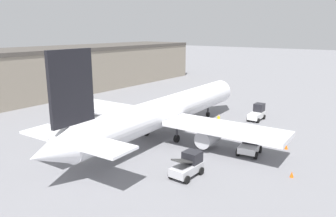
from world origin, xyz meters
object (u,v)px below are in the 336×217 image
airplane (163,112)px  pushback_tug (257,113)px  belt_loader_truck (188,165)px  safety_cone_far (292,174)px  baggage_tug (250,145)px  ground_crew_worker (218,121)px  safety_cone_near (286,147)px

airplane → pushback_tug: size_ratio=10.62×
airplane → pushback_tug: airplane is taller
belt_loader_truck → safety_cone_far: bearing=-54.2°
baggage_tug → ground_crew_worker: bearing=38.9°
baggage_tug → safety_cone_near: (3.67, -2.75, -0.66)m
baggage_tug → pushback_tug: bearing=10.1°
safety_cone_far → pushback_tug: bearing=30.2°
baggage_tug → pushback_tug: pushback_tug is taller
airplane → baggage_tug: 10.88m
safety_cone_far → airplane: bearing=82.6°
ground_crew_worker → safety_cone_near: size_ratio=3.14×
baggage_tug → pushback_tug: size_ratio=0.87×
baggage_tug → safety_cone_near: bearing=-45.0°
ground_crew_worker → baggage_tug: (-6.74, -7.23, 0.01)m
belt_loader_truck → safety_cone_far: size_ratio=6.00×
pushback_tug → safety_cone_near: bearing=-144.5°
belt_loader_truck → safety_cone_near: (12.06, -5.16, -0.73)m
airplane → safety_cone_near: airplane is taller
pushback_tug → belt_loader_truck: bearing=-175.6°
airplane → ground_crew_worker: airplane is taller
pushback_tug → safety_cone_far: 19.24m
airplane → ground_crew_worker: 8.91m
belt_loader_truck → pushback_tug: size_ratio=0.95×
baggage_tug → safety_cone_near: baggage_tug is taller
pushback_tug → safety_cone_near: size_ratio=6.31×
ground_crew_worker → pushback_tug: pushback_tug is taller
baggage_tug → belt_loader_truck: belt_loader_truck is taller
safety_cone_near → baggage_tug: bearing=143.1°
safety_cone_near → airplane: bearing=110.0°
belt_loader_truck → safety_cone_far: belt_loader_truck is taller
safety_cone_far → belt_loader_truck: bearing=123.8°
ground_crew_worker → safety_cone_near: 10.46m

